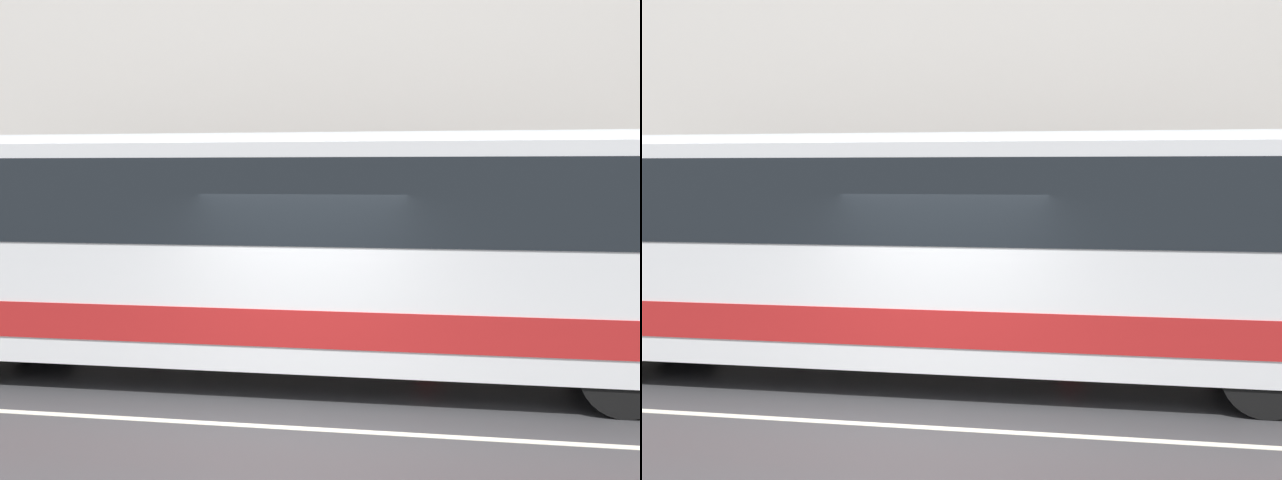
% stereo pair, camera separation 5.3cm
% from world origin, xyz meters
% --- Properties ---
extents(ground_plane, '(60.00, 60.00, 0.00)m').
position_xyz_m(ground_plane, '(0.00, 0.00, 0.00)').
color(ground_plane, '#38383A').
extents(sidewalk, '(60.00, 2.79, 0.17)m').
position_xyz_m(sidewalk, '(0.00, 5.40, 0.09)').
color(sidewalk, gray).
rests_on(sidewalk, ground_plane).
extents(building_facade, '(60.00, 0.35, 9.23)m').
position_xyz_m(building_facade, '(0.00, 6.94, 4.45)').
color(building_facade, silver).
rests_on(building_facade, ground_plane).
extents(lane_stripe, '(54.00, 0.14, 0.01)m').
position_xyz_m(lane_stripe, '(0.00, 0.00, 0.00)').
color(lane_stripe, beige).
rests_on(lane_stripe, ground_plane).
extents(transit_bus, '(12.33, 2.50, 3.23)m').
position_xyz_m(transit_bus, '(-0.86, 2.25, 1.82)').
color(transit_bus, white).
rests_on(transit_bus, ground_plane).
extents(pedestrian_waiting, '(0.36, 0.36, 1.68)m').
position_xyz_m(pedestrian_waiting, '(1.16, 5.47, 0.95)').
color(pedestrian_waiting, maroon).
rests_on(pedestrian_waiting, sidewalk).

